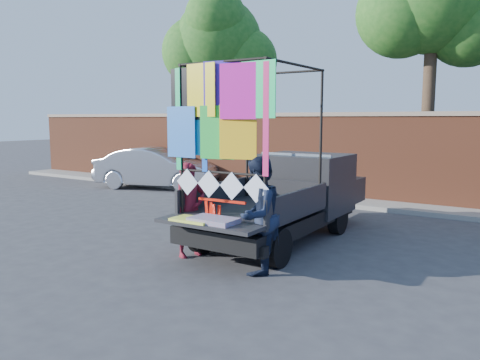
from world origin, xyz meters
The scene contains 10 objects.
ground centered at (0.00, 0.00, 0.00)m, with size 90.00×90.00×0.00m, color #38383A.
brick_wall centered at (0.00, 7.00, 1.33)m, with size 30.00×0.45×2.61m.
curb centered at (0.00, 6.30, 0.06)m, with size 30.00×1.20×0.12m, color gray.
tree_left centered at (-6.48, 8.12, 5.12)m, with size 4.20×3.30×7.05m.
tree_mid centered at (1.02, 8.12, 5.70)m, with size 4.20×3.30×7.73m.
pickup_truck centered at (-0.40, 2.26, 0.84)m, with size 2.10×5.27×3.32m.
sedan centered at (-7.35, 5.65, 0.71)m, with size 1.49×4.28×1.41m, color #BBBCC2.
woman centered at (-1.23, -0.08, 0.83)m, with size 0.61×0.40×1.66m, color maroon.
man centered at (0.24, -0.23, 0.92)m, with size 0.90×0.70×1.84m, color black.
streamer_bundle centered at (-0.60, -0.17, 0.89)m, with size 0.91×0.09×0.63m.
Camera 1 is at (3.89, -6.38, 2.42)m, focal length 35.00 mm.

